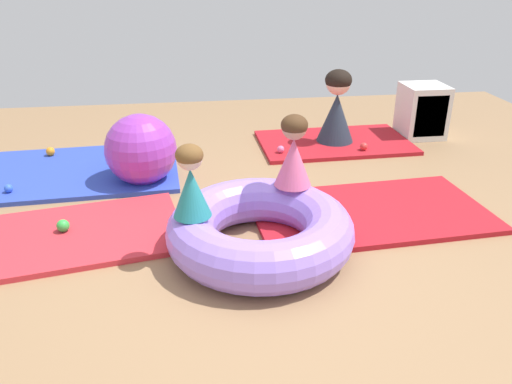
% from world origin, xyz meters
% --- Properties ---
extents(ground_plane, '(8.00, 8.00, 0.00)m').
position_xyz_m(ground_plane, '(0.00, 0.00, 0.00)').
color(ground_plane, '#93704C').
extents(gym_mat_far_right, '(1.82, 1.10, 0.04)m').
position_xyz_m(gym_mat_far_right, '(1.02, 0.47, 0.02)').
color(gym_mat_far_right, '#B21923').
rests_on(gym_mat_far_right, ground).
extents(gym_mat_near_left, '(1.74, 1.19, 0.04)m').
position_xyz_m(gym_mat_near_left, '(-1.21, 0.40, 0.02)').
color(gym_mat_near_left, red).
rests_on(gym_mat_near_left, ground).
extents(gym_mat_front, '(1.95, 1.33, 0.04)m').
position_xyz_m(gym_mat_front, '(-1.39, 1.61, 0.02)').
color(gym_mat_front, '#2D47B7').
rests_on(gym_mat_front, ground).
extents(gym_mat_near_right, '(1.57, 0.98, 0.04)m').
position_xyz_m(gym_mat_near_right, '(1.19, 2.06, 0.02)').
color(gym_mat_near_right, '#B21923').
rests_on(gym_mat_near_right, ground).
extents(inflatable_cushion, '(1.23, 1.23, 0.32)m').
position_xyz_m(inflatable_cushion, '(0.12, 0.06, 0.16)').
color(inflatable_cushion, '#9975EA').
rests_on(inflatable_cushion, ground).
extents(child_in_pink, '(0.32, 0.32, 0.51)m').
position_xyz_m(child_in_pink, '(0.40, 0.39, 0.57)').
color(child_in_pink, '#E5608E').
rests_on(child_in_pink, inflatable_cushion).
extents(child_in_teal, '(0.33, 0.33, 0.47)m').
position_xyz_m(child_in_teal, '(-0.32, 0.01, 0.55)').
color(child_in_teal, teal).
rests_on(child_in_teal, inflatable_cushion).
extents(adult_seated, '(0.46, 0.46, 0.74)m').
position_xyz_m(adult_seated, '(1.19, 2.06, 0.40)').
color(adult_seated, '#232D3D').
rests_on(adult_seated, gym_mat_near_right).
extents(play_ball_red, '(0.08, 0.08, 0.08)m').
position_xyz_m(play_ball_red, '(1.40, 1.75, 0.08)').
color(play_ball_red, red).
rests_on(play_ball_red, gym_mat_near_right).
extents(play_ball_blue, '(0.07, 0.07, 0.07)m').
position_xyz_m(play_ball_blue, '(-1.80, 1.17, 0.07)').
color(play_ball_blue, blue).
rests_on(play_ball_blue, gym_mat_front).
extents(play_ball_green, '(0.09, 0.09, 0.09)m').
position_xyz_m(play_ball_green, '(-1.22, 0.44, 0.08)').
color(play_ball_green, green).
rests_on(play_ball_green, gym_mat_near_left).
extents(play_ball_orange, '(0.08, 0.08, 0.08)m').
position_xyz_m(play_ball_orange, '(-1.65, 2.01, 0.08)').
color(play_ball_orange, orange).
rests_on(play_ball_orange, gym_mat_front).
extents(play_ball_pink, '(0.07, 0.07, 0.07)m').
position_xyz_m(play_ball_pink, '(0.57, 1.79, 0.08)').
color(play_ball_pink, pink).
rests_on(play_ball_pink, gym_mat_near_right).
extents(exercise_ball_large, '(0.61, 0.61, 0.61)m').
position_xyz_m(exercise_ball_large, '(-0.72, 1.32, 0.30)').
color(exercise_ball_large, purple).
rests_on(exercise_ball_large, ground).
extents(storage_cube, '(0.44, 0.44, 0.56)m').
position_xyz_m(storage_cube, '(2.19, 2.19, 0.28)').
color(storage_cube, silver).
rests_on(storage_cube, ground).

